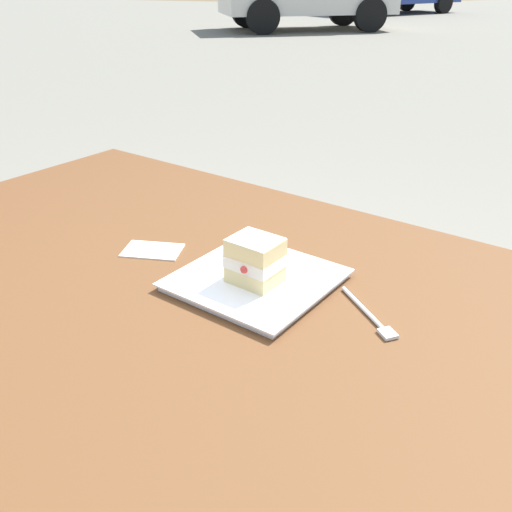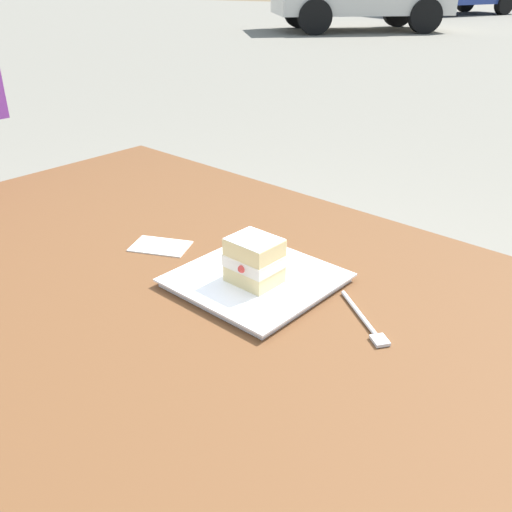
{
  "view_description": "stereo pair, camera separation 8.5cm",
  "coord_description": "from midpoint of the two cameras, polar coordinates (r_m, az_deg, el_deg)",
  "views": [
    {
      "loc": [
        0.67,
        -0.66,
        1.25
      ],
      "look_at": [
        0.11,
        0.08,
        0.77
      ],
      "focal_mm": 39.44,
      "sensor_mm": 36.0,
      "label": 1
    },
    {
      "loc": [
        0.73,
        -0.61,
        1.25
      ],
      "look_at": [
        0.11,
        0.08,
        0.77
      ],
      "focal_mm": 39.44,
      "sensor_mm": 36.0,
      "label": 2
    }
  ],
  "objects": [
    {
      "name": "dessert_fork",
      "position": [
        0.98,
        9.05,
        -6.03
      ],
      "size": [
        0.15,
        0.11,
        0.01
      ],
      "color": "silver",
      "rests_on": "patio_table"
    },
    {
      "name": "patio_table",
      "position": [
        1.13,
        -9.32,
        -6.26
      ],
      "size": [
        1.62,
        1.05,
        0.71
      ],
      "color": "brown",
      "rests_on": "ground"
    },
    {
      "name": "paper_napkin",
      "position": [
        1.22,
        -12.42,
        0.53
      ],
      "size": [
        0.14,
        0.12,
        0.0
      ],
      "color": "silver",
      "rests_on": "patio_table"
    },
    {
      "name": "dessert_plate",
      "position": [
        1.07,
        -2.29,
        -2.5
      ],
      "size": [
        0.27,
        0.27,
        0.02
      ],
      "color": "white",
      "rests_on": "patio_table"
    },
    {
      "name": "cake_slice",
      "position": [
        1.03,
        -2.46,
        -0.5
      ],
      "size": [
        0.09,
        0.09,
        0.09
      ],
      "color": "#EAD18C",
      "rests_on": "dessert_plate"
    }
  ]
}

